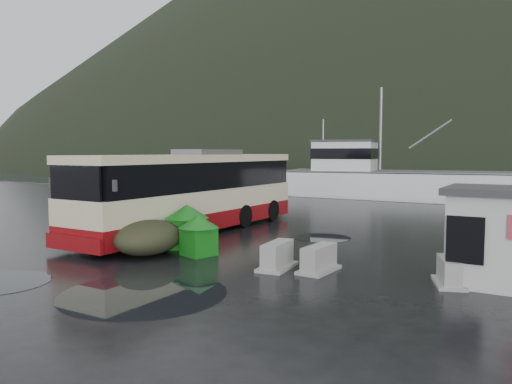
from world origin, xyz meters
The scene contains 14 objects.
ground centered at (0.00, 0.00, 0.00)m, with size 160.00×160.00×0.00m, color black.
harbor_water centered at (0.00, 110.00, 0.00)m, with size 300.00×180.00×0.02m, color black.
quay_edge centered at (0.00, 20.00, 0.00)m, with size 160.00×0.60×1.50m, color #999993.
coach_bus centered at (-0.96, 2.40, 0.00)m, with size 3.19×12.88×3.65m, color beige, non-canonical shape.
white_van centered at (-3.80, 2.31, 0.00)m, with size 2.29×6.66×2.79m, color silver, non-canonical shape.
waste_bin_left centered at (1.22, -0.77, 0.00)m, with size 1.14×1.14×1.60m, color #136F17, non-canonical shape.
waste_bin_right centered at (2.37, -1.57, 0.00)m, with size 0.99×0.99×1.38m, color #136F17, non-canonical shape.
dome_tent centered at (0.78, -2.31, 0.00)m, with size 2.12×2.97×1.17m, color #2E311D, non-canonical shape.
ticket_kiosk centered at (11.76, -0.41, 0.00)m, with size 3.30×2.50×2.58m, color silver, non-canonical shape.
jersey_barrier_a centered at (5.57, -1.87, 0.00)m, with size 0.80×1.60×0.80m, color #999993, non-canonical shape.
jersey_barrier_b centered at (6.81, -1.57, 0.00)m, with size 0.78×1.55×0.78m, color #999993, non-canonical shape.
jersey_barrier_c centered at (10.35, -1.13, 0.00)m, with size 0.71×1.42×0.71m, color #999993, non-canonical shape.
fishing_trawler centered at (2.70, 27.21, 0.00)m, with size 25.64×5.62×10.26m, color silver, non-canonical shape.
puddles centered at (3.11, -4.60, 0.00)m, with size 7.53×13.46×0.01m.
Camera 1 is at (12.70, -14.85, 3.51)m, focal length 35.00 mm.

